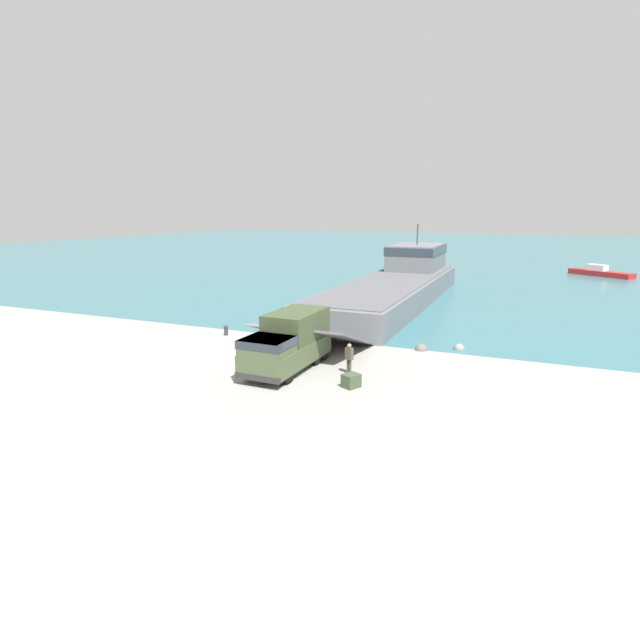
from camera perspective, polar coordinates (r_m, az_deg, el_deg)
name	(u,v)px	position (r m, az deg, el deg)	size (l,w,h in m)	color
ground_plane	(257,362)	(30.58, -7.23, -4.76)	(240.00, 240.00, 0.00)	gray
water_surface	(461,250)	(122.94, 15.85, 7.73)	(240.00, 180.00, 0.01)	#336B75
landing_craft	(398,282)	(52.14, 8.89, 4.34)	(7.89, 38.06, 7.51)	slate
military_truck	(288,342)	(28.64, -3.66, -2.51)	(2.79, 6.92, 3.22)	#475638
soldier_on_ramp	(349,356)	(27.88, 3.35, -4.18)	(0.50, 0.38, 1.76)	#4C4738
moored_boat_a	(600,272)	(80.60, 29.36, 4.78)	(8.12, 6.73, 1.56)	#B22323
mooring_bollard	(226,330)	(37.26, -10.69, -1.09)	(0.33, 0.33, 0.78)	#333338
cargo_crate	(351,381)	(26.05, 3.58, -6.94)	(0.71, 0.85, 0.71)	#3D4C33
shoreline_rock_a	(459,349)	(34.31, 15.59, -3.23)	(0.73, 0.73, 0.73)	gray
shoreline_rock_b	(421,350)	(33.52, 11.49, -3.38)	(0.84, 0.84, 0.84)	#66605B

